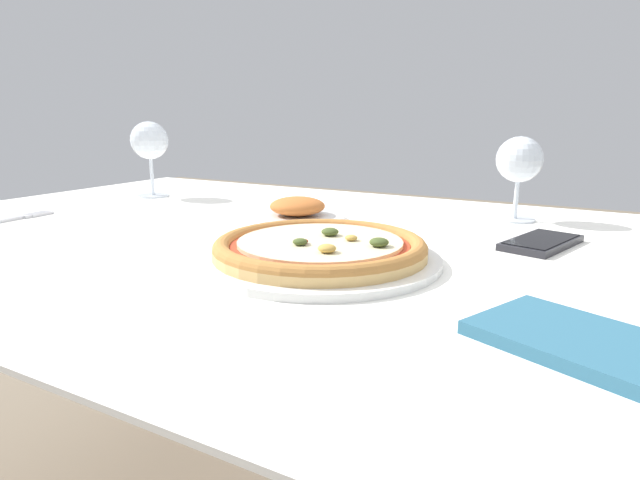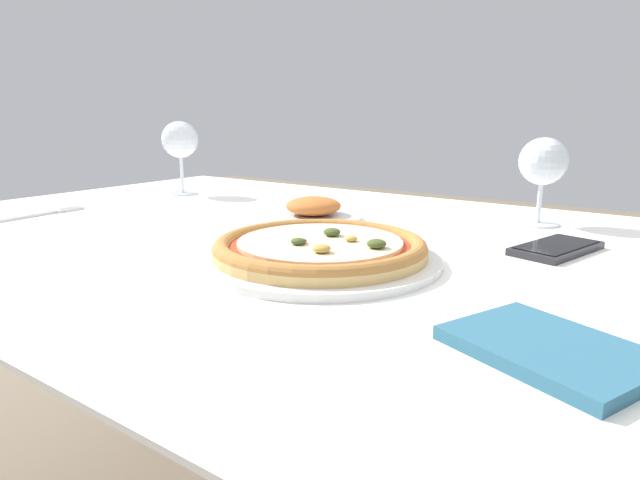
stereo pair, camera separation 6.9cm
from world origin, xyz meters
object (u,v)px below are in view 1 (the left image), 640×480
at_px(fork, 11,219).
at_px(wine_glass_far_left, 150,142).
at_px(side_plate, 297,212).
at_px(wine_glass_far_right, 519,162).
at_px(cell_phone, 541,242).
at_px(dining_table, 256,278).
at_px(pizza_plate, 320,250).

distance_m(fork, wine_glass_far_left, 0.35).
bearing_deg(wine_glass_far_left, side_plate, -10.00).
relative_size(wine_glass_far_right, cell_phone, 0.95).
relative_size(dining_table, cell_phone, 8.65).
bearing_deg(wine_glass_far_left, cell_phone, -4.40).
distance_m(pizza_plate, wine_glass_far_right, 0.46).
relative_size(dining_table, fork, 8.02).
distance_m(pizza_plate, cell_phone, 0.33).
relative_size(fork, side_plate, 0.99).
xyz_separation_m(wine_glass_far_left, side_plate, (0.44, -0.08, -0.11)).
bearing_deg(side_plate, cell_phone, 1.72).
height_order(fork, wine_glass_far_left, wine_glass_far_left).
bearing_deg(wine_glass_far_left, pizza_plate, -26.10).
distance_m(wine_glass_far_right, side_plate, 0.40).
distance_m(dining_table, cell_phone, 0.45).
xyz_separation_m(pizza_plate, side_plate, (-0.17, 0.22, -0.00)).
xyz_separation_m(pizza_plate, wine_glass_far_left, (-0.61, 0.30, 0.11)).
relative_size(pizza_plate, side_plate, 1.83).
relative_size(dining_table, side_plate, 7.95).
xyz_separation_m(dining_table, wine_glass_far_right, (0.35, 0.31, 0.18)).
height_order(dining_table, cell_phone, cell_phone).
height_order(fork, wine_glass_far_right, wine_glass_far_right).
height_order(pizza_plate, wine_glass_far_left, wine_glass_far_left).
bearing_deg(wine_glass_far_left, dining_table, -24.00).
bearing_deg(fork, side_plate, 29.39).
distance_m(pizza_plate, wine_glass_far_left, 0.69).
bearing_deg(side_plate, pizza_plate, -52.35).
xyz_separation_m(fork, cell_phone, (0.86, 0.27, 0.00)).
bearing_deg(pizza_plate, side_plate, 127.65).
relative_size(pizza_plate, fork, 1.84).
bearing_deg(wine_glass_far_right, fork, -150.57).
bearing_deg(cell_phone, wine_glass_far_left, 175.60).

